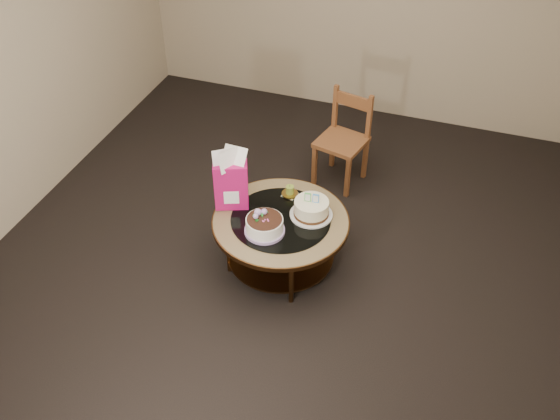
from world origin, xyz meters
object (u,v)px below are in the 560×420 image
(decorated_cake, at_px, (264,226))
(dining_chair, at_px, (343,139))
(gift_bag, at_px, (231,179))
(coffee_table, at_px, (281,227))
(cream_cake, at_px, (311,209))

(decorated_cake, height_order, dining_chair, dining_chair)
(decorated_cake, height_order, gift_bag, gift_bag)
(gift_bag, relative_size, dining_chair, 0.58)
(coffee_table, distance_m, cream_cake, 0.27)
(coffee_table, height_order, decorated_cake, decorated_cake)
(decorated_cake, height_order, cream_cake, cream_cake)
(cream_cake, relative_size, dining_chair, 0.38)
(decorated_cake, xyz_separation_m, dining_chair, (0.22, 1.40, -0.09))
(gift_bag, bearing_deg, decorated_cake, -53.08)
(coffee_table, bearing_deg, dining_chair, 82.63)
(gift_bag, bearing_deg, coffee_table, -26.48)
(coffee_table, height_order, gift_bag, gift_bag)
(cream_cake, distance_m, gift_bag, 0.63)
(coffee_table, bearing_deg, decorated_cake, -110.46)
(cream_cake, bearing_deg, dining_chair, 86.35)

